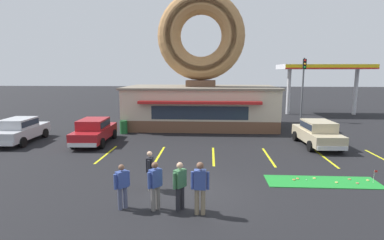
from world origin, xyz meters
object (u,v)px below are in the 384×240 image
(pedestrian_leather_jacket_man, at_px, (122,185))
(pedestrian_clipboard_woman, at_px, (180,184))
(putting_flag_pin, at_px, (375,173))
(pedestrian_hooded_kid, at_px, (155,183))
(golf_ball, at_px, (306,180))
(car_silver, at_px, (20,129))
(trash_bin, at_px, (124,127))
(pedestrian_beanie_man, at_px, (150,169))
(traffic_light_pole, at_px, (303,81))
(car_red, at_px, (94,130))
(pedestrian_blue_sweater_man, at_px, (200,185))
(car_champagne, at_px, (317,132))

(pedestrian_leather_jacket_man, bearing_deg, pedestrian_clipboard_woman, 0.68)
(putting_flag_pin, height_order, pedestrian_hooded_kid, pedestrian_hooded_kid)
(golf_ball, distance_m, pedestrian_hooded_kid, 6.72)
(car_silver, bearing_deg, pedestrian_clipboard_woman, -38.41)
(putting_flag_pin, relative_size, trash_bin, 0.56)
(car_silver, relative_size, pedestrian_hooded_kid, 2.77)
(putting_flag_pin, relative_size, pedestrian_beanie_man, 0.35)
(traffic_light_pole, bearing_deg, car_silver, -154.90)
(car_red, relative_size, pedestrian_blue_sweater_man, 2.62)
(golf_ball, distance_m, putting_flag_pin, 2.75)
(pedestrian_hooded_kid, height_order, traffic_light_pole, traffic_light_pole)
(pedestrian_clipboard_woman, bearing_deg, car_red, 125.46)
(pedestrian_clipboard_woman, relative_size, pedestrian_beanie_man, 1.06)
(car_champagne, bearing_deg, traffic_light_pole, 79.00)
(pedestrian_blue_sweater_man, bearing_deg, golf_ball, 36.46)
(putting_flag_pin, height_order, car_champagne, car_champagne)
(putting_flag_pin, bearing_deg, traffic_light_pole, 83.90)
(golf_ball, bearing_deg, pedestrian_blue_sweater_man, -143.54)
(car_silver, relative_size, traffic_light_pole, 0.80)
(pedestrian_leather_jacket_man, height_order, traffic_light_pole, traffic_light_pole)
(car_silver, bearing_deg, car_red, 0.35)
(putting_flag_pin, bearing_deg, pedestrian_beanie_man, -172.56)
(pedestrian_blue_sweater_man, xyz_separation_m, pedestrian_beanie_man, (-2.02, 1.93, -0.13))
(car_red, bearing_deg, pedestrian_leather_jacket_man, -63.66)
(putting_flag_pin, xyz_separation_m, trash_bin, (-13.26, 9.32, 0.06))
(golf_ball, height_order, putting_flag_pin, putting_flag_pin)
(pedestrian_hooded_kid, relative_size, trash_bin, 1.71)
(car_silver, distance_m, pedestrian_beanie_man, 12.43)
(pedestrian_beanie_man, bearing_deg, golf_ball, 11.78)
(golf_ball, height_order, car_champagne, car_champagne)
(car_silver, xyz_separation_m, pedestrian_beanie_man, (10.02, -7.36, -0.01))
(golf_ball, relative_size, car_silver, 0.01)
(pedestrian_hooded_kid, height_order, trash_bin, pedestrian_hooded_kid)
(pedestrian_blue_sweater_man, bearing_deg, putting_flag_pin, 23.61)
(golf_ball, relative_size, putting_flag_pin, 0.08)
(golf_ball, bearing_deg, pedestrian_beanie_man, -168.22)
(putting_flag_pin, relative_size, car_red, 0.12)
(car_silver, xyz_separation_m, pedestrian_blue_sweater_man, (12.04, -9.29, 0.12))
(car_red, relative_size, pedestrian_beanie_man, 2.97)
(pedestrian_blue_sweater_man, relative_size, trash_bin, 1.81)
(trash_bin, bearing_deg, car_red, -107.78)
(pedestrian_hooded_kid, bearing_deg, putting_flag_pin, 18.44)
(car_champagne, bearing_deg, car_red, -179.58)
(pedestrian_blue_sweater_man, xyz_separation_m, pedestrian_hooded_kid, (-1.50, 0.24, -0.06))
(car_silver, distance_m, trash_bin, 6.73)
(car_red, relative_size, trash_bin, 4.75)
(car_red, bearing_deg, trash_bin, 72.22)
(trash_bin, bearing_deg, pedestrian_blue_sweater_man, -63.87)
(car_red, bearing_deg, pedestrian_beanie_man, -55.39)
(car_red, xyz_separation_m, pedestrian_hooded_kid, (5.61, -9.07, 0.05))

